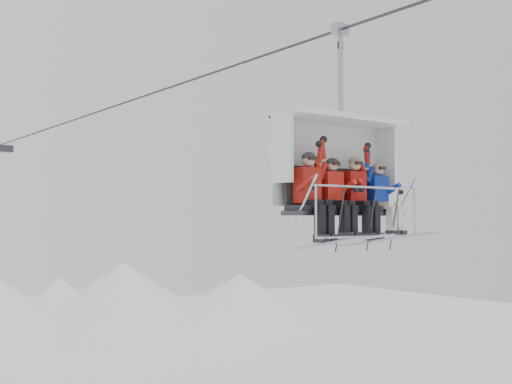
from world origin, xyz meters
TOP-DOWN VIEW (x-y plane):
  - haul_cable at (0.00, 0.00)m, footprint 0.06×50.00m
  - chairlift_carrier at (0.00, -2.51)m, footprint 2.71×1.17m
  - skier_far_left at (-0.88, -2.82)m, footprint 0.43×1.69m
  - skier_center_left at (-0.31, -2.83)m, footprint 0.40×1.69m
  - skier_center_right at (0.26, -2.82)m, footprint 0.42×1.69m
  - skier_far_right at (0.90, -2.83)m, footprint 0.38×1.69m

SIDE VIEW (x-z plane):
  - skier_far_right at x=0.90m, z-range 9.41..10.96m
  - skier_center_left at x=-0.31m, z-range 9.41..10.99m
  - skier_center_right at x=0.26m, z-range 9.39..11.04m
  - skier_far_left at x=-0.88m, z-range 9.38..11.08m
  - chairlift_carrier at x=0.00m, z-range 8.76..12.74m
  - haul_cable at x=0.00m, z-range 13.27..13.33m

